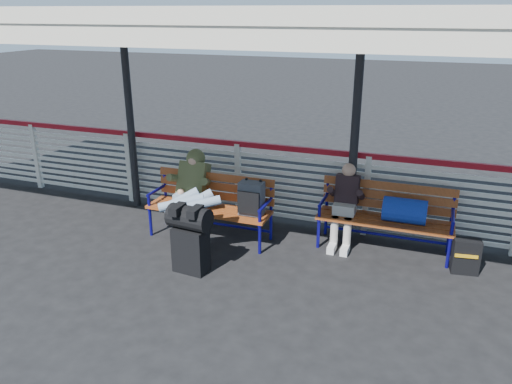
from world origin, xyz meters
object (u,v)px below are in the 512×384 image
at_px(traveler_man, 190,196).
at_px(luggage_stack, 190,236).
at_px(bench_left, 224,200).
at_px(suitcase_side, 466,256).
at_px(companion_person, 345,204).
at_px(bench_right, 395,211).

bearing_deg(traveler_man, luggage_stack, -63.30).
height_order(bench_left, suitcase_side, bench_left).
distance_m(luggage_stack, traveler_man, 0.81).
bearing_deg(companion_person, suitcase_side, -10.54).
bearing_deg(suitcase_side, companion_person, 161.38).
relative_size(companion_person, suitcase_side, 2.53).
bearing_deg(suitcase_side, traveler_man, 179.39).
height_order(luggage_stack, bench_right, bench_right).
bearing_deg(companion_person, bench_left, -165.52).
relative_size(bench_left, bench_right, 1.00).
distance_m(traveler_man, companion_person, 2.14).
bearing_deg(companion_person, luggage_stack, -138.59).
bearing_deg(bench_left, suitcase_side, 2.23).
height_order(bench_left, companion_person, companion_person).
relative_size(luggage_stack, companion_person, 0.77).
bearing_deg(companion_person, traveler_man, -158.92).
relative_size(luggage_stack, suitcase_side, 1.94).
bearing_deg(luggage_stack, traveler_man, 122.26).
distance_m(bench_left, traveler_man, 0.51).
relative_size(bench_right, traveler_man, 1.10).
distance_m(bench_right, companion_person, 0.67).
height_order(bench_right, companion_person, companion_person).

